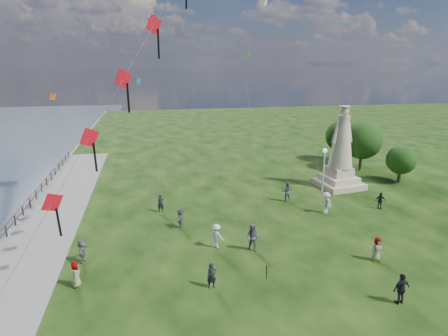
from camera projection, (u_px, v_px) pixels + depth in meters
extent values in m
cube|color=slate|center=(25.00, 261.00, 23.87)|extent=(5.00, 60.00, 0.10)
cylinder|color=black|center=(6.00, 231.00, 27.07)|extent=(0.11, 0.11, 1.00)
cylinder|color=black|center=(15.00, 221.00, 28.95)|extent=(0.11, 0.11, 1.00)
cylinder|color=black|center=(23.00, 211.00, 30.84)|extent=(0.11, 0.11, 1.00)
cylinder|color=black|center=(30.00, 203.00, 32.73)|extent=(0.11, 0.11, 1.00)
cylinder|color=black|center=(36.00, 195.00, 34.61)|extent=(0.11, 0.11, 1.00)
cylinder|color=black|center=(42.00, 188.00, 36.50)|extent=(0.11, 0.11, 1.00)
cylinder|color=black|center=(47.00, 182.00, 38.39)|extent=(0.11, 0.11, 1.00)
cylinder|color=black|center=(51.00, 177.00, 40.27)|extent=(0.11, 0.11, 1.00)
cylinder|color=black|center=(55.00, 172.00, 42.16)|extent=(0.11, 0.11, 1.00)
cylinder|color=black|center=(59.00, 167.00, 44.04)|extent=(0.11, 0.11, 1.00)
cylinder|color=black|center=(63.00, 163.00, 45.93)|extent=(0.11, 0.11, 1.00)
cylinder|color=black|center=(66.00, 159.00, 47.82)|extent=(0.11, 0.11, 1.00)
cylinder|color=black|center=(69.00, 155.00, 49.70)|extent=(0.11, 0.11, 1.00)
cube|color=#C6AD96|center=(338.00, 184.00, 38.48)|extent=(4.60, 4.60, 0.58)
cube|color=#C6AD96|center=(339.00, 179.00, 38.32)|extent=(3.50, 3.50, 0.58)
cube|color=#C6AD96|center=(339.00, 171.00, 38.11)|extent=(2.41, 2.41, 0.97)
cylinder|color=#C6AD96|center=(344.00, 117.00, 36.64)|extent=(1.31, 1.31, 0.39)
sphere|color=#C6AD96|center=(345.00, 111.00, 36.48)|extent=(0.89, 0.89, 0.89)
cylinder|color=#C6AD96|center=(345.00, 106.00, 36.35)|extent=(1.06, 1.06, 0.10)
cylinder|color=silver|center=(323.00, 173.00, 35.92)|extent=(0.13, 0.13, 4.19)
sphere|color=white|center=(325.00, 151.00, 35.33)|extent=(0.42, 0.42, 0.42)
cylinder|color=#382314|center=(360.00, 161.00, 44.28)|extent=(0.36, 0.36, 2.25)
sphere|color=#12390F|center=(363.00, 140.00, 43.60)|extent=(4.50, 4.50, 4.50)
cylinder|color=#382314|center=(399.00, 175.00, 39.79)|extent=(0.36, 0.36, 1.52)
sphere|color=#12390F|center=(401.00, 160.00, 39.33)|extent=(3.04, 3.04, 3.04)
cylinder|color=#382314|center=(340.00, 154.00, 48.43)|extent=(0.36, 0.36, 2.04)
sphere|color=#12390F|center=(342.00, 136.00, 47.82)|extent=(4.07, 4.07, 4.07)
imported|color=black|center=(212.00, 276.00, 20.95)|extent=(0.59, 0.43, 1.52)
imported|color=#595960|center=(253.00, 238.00, 25.02)|extent=(1.09, 1.06, 1.93)
imported|color=silver|center=(216.00, 236.00, 25.58)|extent=(1.21, 1.14, 1.71)
imported|color=black|center=(401.00, 289.00, 19.54)|extent=(1.09, 0.68, 1.74)
imported|color=#595960|center=(377.00, 249.00, 23.86)|extent=(0.78, 0.48, 1.58)
imported|color=#595960|center=(82.00, 251.00, 23.64)|extent=(0.73, 1.48, 1.56)
imported|color=black|center=(161.00, 204.00, 31.74)|extent=(0.59, 0.41, 1.54)
imported|color=#595960|center=(287.00, 191.00, 34.29)|extent=(1.01, 0.75, 1.85)
imported|color=silver|center=(326.00, 203.00, 31.48)|extent=(0.96, 1.33, 1.86)
imported|color=black|center=(380.00, 201.00, 32.50)|extent=(0.93, 0.56, 1.50)
imported|color=#595960|center=(76.00, 274.00, 21.04)|extent=(0.50, 0.78, 1.54)
imported|color=#595960|center=(180.00, 219.00, 28.70)|extent=(0.92, 1.50, 1.51)
cube|color=red|center=(52.00, 202.00, 16.85)|extent=(0.87, 0.64, 1.03)
cube|color=black|center=(59.00, 222.00, 17.04)|extent=(0.10, 0.28, 1.48)
cube|color=red|center=(89.00, 138.00, 17.68)|extent=(0.87, 0.64, 1.03)
cube|color=black|center=(95.00, 157.00, 17.88)|extent=(0.10, 0.28, 1.48)
cube|color=red|center=(123.00, 79.00, 18.52)|extent=(0.87, 0.64, 1.03)
cube|color=black|center=(128.00, 98.00, 18.72)|extent=(0.10, 0.28, 1.48)
cube|color=red|center=(154.00, 25.00, 19.36)|extent=(0.87, 0.64, 1.03)
cube|color=black|center=(158.00, 44.00, 19.55)|extent=(0.10, 0.28, 1.48)
cylinder|color=black|center=(266.00, 272.00, 21.89)|extent=(0.06, 0.06, 0.90)
cube|color=teal|center=(138.00, 81.00, 35.54)|extent=(0.51, 0.39, 0.57)
cylinder|color=#595959|center=(147.00, 141.00, 34.69)|extent=(1.02, 5.02, 10.56)
cube|color=silver|center=(266.00, 3.00, 37.83)|extent=(0.51, 0.39, 0.57)
cylinder|color=#595959|center=(275.00, 95.00, 38.00)|extent=(1.02, 5.02, 18.15)
cylinder|color=#595959|center=(311.00, 83.00, 39.67)|extent=(1.02, 5.02, 20.50)
cylinder|color=#595959|center=(191.00, 49.00, 41.02)|extent=(1.02, 5.02, 27.42)
cube|color=#1E961B|center=(248.00, 56.00, 47.06)|extent=(0.51, 0.39, 0.57)
cylinder|color=#595959|center=(256.00, 110.00, 46.57)|extent=(1.02, 5.02, 13.18)
cube|color=#F95B10|center=(53.00, 97.00, 31.01)|extent=(0.51, 0.39, 0.57)
cylinder|color=#595959|center=(60.00, 159.00, 30.03)|extent=(1.02, 5.01, 9.54)
cylinder|color=#595959|center=(214.00, 53.00, 39.21)|extent=(1.02, 5.02, 26.63)
cube|color=teal|center=(341.00, 24.00, 39.90)|extent=(0.51, 0.39, 0.57)
cylinder|color=#595959|center=(351.00, 103.00, 39.82)|extent=(1.02, 5.02, 16.31)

